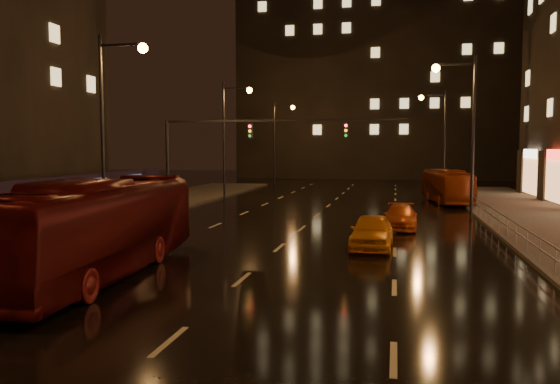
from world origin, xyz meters
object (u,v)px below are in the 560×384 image
at_px(bus_red, 97,228).
at_px(taxi_near, 372,231).
at_px(taxi_far, 400,217).
at_px(bus_curb, 446,186).

distance_m(bus_red, taxi_near, 11.58).
relative_size(taxi_near, taxi_far, 1.01).
distance_m(taxi_near, taxi_far, 6.51).
xyz_separation_m(bus_red, bus_curb, (13.96, 28.77, -0.33)).
xyz_separation_m(bus_red, taxi_near, (8.96, 7.28, -0.93)).
distance_m(bus_red, bus_curb, 31.98).
relative_size(bus_curb, taxi_far, 2.23).
height_order(bus_red, taxi_near, bus_red).
bearing_deg(bus_curb, bus_red, -123.23).
bearing_deg(bus_curb, taxi_near, -110.44).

